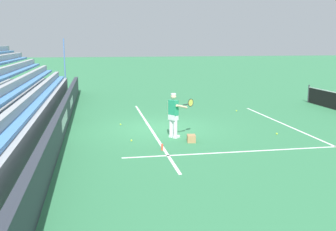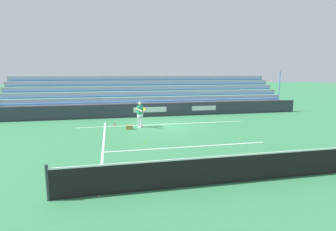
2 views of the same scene
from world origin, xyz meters
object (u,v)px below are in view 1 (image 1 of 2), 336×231
at_px(tennis_ball_on_baseline, 121,124).
at_px(water_bottle, 162,147).
at_px(tennis_player, 174,115).
at_px(tennis_ball_toward_net, 131,140).
at_px(tennis_ball_near_player, 277,134).
at_px(ball_box_cardboard, 191,138).
at_px(tennis_ball_midcourt, 236,111).

distance_m(tennis_ball_on_baseline, water_bottle, 4.51).
distance_m(tennis_player, water_bottle, 2.01).
relative_size(tennis_ball_toward_net, tennis_ball_near_player, 1.00).
xyz_separation_m(tennis_player, tennis_ball_on_baseline, (-2.68, -1.87, -0.86)).
bearing_deg(tennis_ball_near_player, ball_box_cardboard, -81.97).
xyz_separation_m(tennis_player, ball_box_cardboard, (0.77, 0.50, -0.76)).
height_order(ball_box_cardboard, tennis_ball_toward_net, ball_box_cardboard).
relative_size(tennis_player, tennis_ball_toward_net, 25.98).
bearing_deg(tennis_player, tennis_ball_on_baseline, -145.05).
xyz_separation_m(ball_box_cardboard, tennis_ball_on_baseline, (-3.44, -2.37, -0.10)).
bearing_deg(tennis_player, water_bottle, -23.79).
xyz_separation_m(tennis_ball_toward_net, tennis_ball_on_baseline, (-2.96, -0.21, 0.00)).
bearing_deg(ball_box_cardboard, tennis_ball_on_baseline, -145.44).
relative_size(tennis_ball_toward_net, tennis_ball_midcourt, 1.00).
relative_size(tennis_ball_midcourt, water_bottle, 0.30).
bearing_deg(water_bottle, tennis_ball_near_player, 106.41).
xyz_separation_m(ball_box_cardboard, tennis_ball_midcourt, (-5.82, 3.90, -0.10)).
xyz_separation_m(ball_box_cardboard, tennis_ball_near_player, (-0.51, 3.63, -0.10)).
relative_size(tennis_player, tennis_ball_near_player, 25.98).
relative_size(tennis_ball_near_player, tennis_ball_midcourt, 1.00).
xyz_separation_m(tennis_ball_toward_net, tennis_ball_near_player, (-0.03, 5.79, 0.00)).
distance_m(tennis_ball_near_player, tennis_ball_on_baseline, 6.68).
height_order(tennis_player, tennis_ball_near_player, tennis_player).
distance_m(ball_box_cardboard, tennis_ball_toward_net, 2.22).
relative_size(ball_box_cardboard, tennis_ball_near_player, 6.06).
relative_size(ball_box_cardboard, tennis_ball_toward_net, 6.06).
bearing_deg(tennis_ball_midcourt, tennis_player, -41.03).
bearing_deg(tennis_player, ball_box_cardboard, 33.16).
bearing_deg(tennis_ball_midcourt, water_bottle, -37.33).
relative_size(tennis_player, tennis_ball_on_baseline, 25.98).
xyz_separation_m(ball_box_cardboard, water_bottle, (0.92, -1.24, -0.02)).
distance_m(ball_box_cardboard, tennis_ball_midcourt, 7.00).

